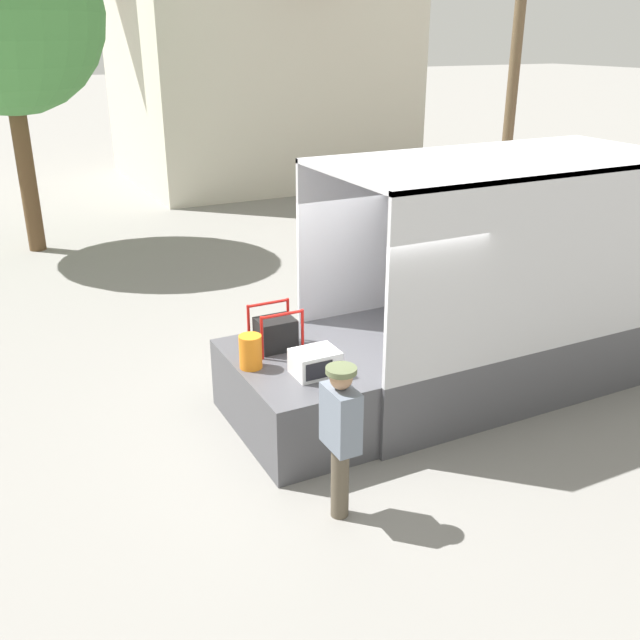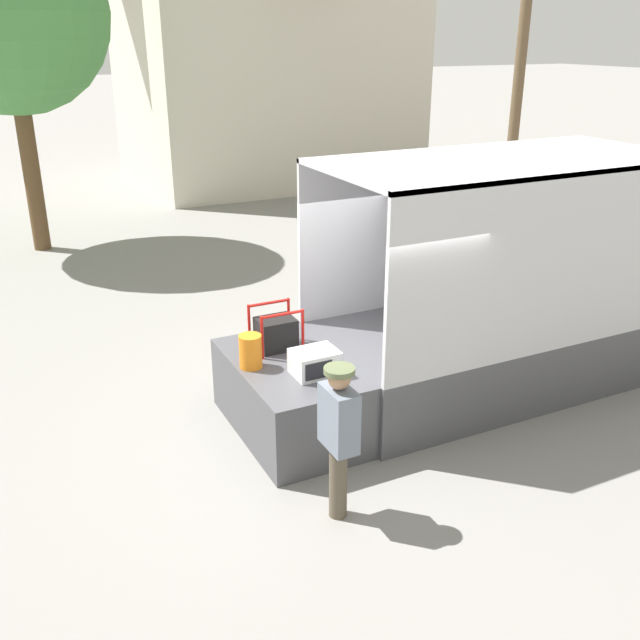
% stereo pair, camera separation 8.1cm
% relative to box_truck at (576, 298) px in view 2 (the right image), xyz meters
% --- Properties ---
extents(ground_plane, '(160.00, 160.00, 0.00)m').
position_rel_box_truck_xyz_m(ground_plane, '(-3.85, -0.00, -0.97)').
color(ground_plane, gray).
extents(box_truck, '(6.59, 2.21, 3.06)m').
position_rel_box_truck_xyz_m(box_truck, '(0.00, 0.00, 0.00)').
color(box_truck, white).
rests_on(box_truck, ground).
extents(tailgate_deck, '(1.25, 2.10, 0.90)m').
position_rel_box_truck_xyz_m(tailgate_deck, '(-4.47, -0.00, -0.52)').
color(tailgate_deck, '#4C4C51').
rests_on(tailgate_deck, ground).
extents(microwave, '(0.51, 0.41, 0.29)m').
position_rel_box_truck_xyz_m(microwave, '(-4.34, -0.41, 0.07)').
color(microwave, white).
rests_on(microwave, tailgate_deck).
extents(portable_generator, '(0.56, 0.46, 0.54)m').
position_rel_box_truck_xyz_m(portable_generator, '(-4.44, 0.43, 0.13)').
color(portable_generator, black).
rests_on(portable_generator, tailgate_deck).
extents(orange_bucket, '(0.26, 0.26, 0.40)m').
position_rel_box_truck_xyz_m(orange_bucket, '(-4.92, 0.07, 0.13)').
color(orange_bucket, orange).
rests_on(orange_bucket, tailgate_deck).
extents(worker_person, '(0.29, 0.44, 1.64)m').
position_rel_box_truck_xyz_m(worker_person, '(-4.72, -1.73, 0.02)').
color(worker_person, brown).
rests_on(worker_person, ground).
extents(house_backdrop, '(8.62, 7.40, 8.66)m').
position_rel_box_truck_xyz_m(house_backdrop, '(1.52, 15.52, 3.44)').
color(house_backdrop, beige).
rests_on(house_backdrop, ground).
extents(utility_pole, '(1.80, 0.28, 7.22)m').
position_rel_box_truck_xyz_m(utility_pole, '(5.37, 7.83, 2.79)').
color(utility_pole, brown).
rests_on(utility_pole, ground).
extents(street_tree, '(3.97, 3.97, 6.83)m').
position_rel_box_truck_xyz_m(street_tree, '(-6.27, 9.56, 3.85)').
color(street_tree, brown).
rests_on(street_tree, ground).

